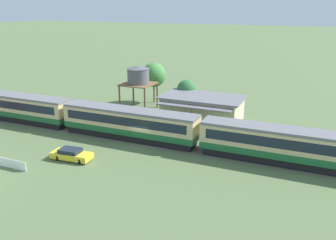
{
  "coord_description": "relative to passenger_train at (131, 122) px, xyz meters",
  "views": [
    {
      "loc": [
        19.75,
        -37.36,
        16.65
      ],
      "look_at": [
        1.62,
        4.13,
        2.07
      ],
      "focal_mm": 38.0,
      "sensor_mm": 36.0,
      "label": 1
    }
  ],
  "objects": [
    {
      "name": "station_building",
      "position": [
        6.01,
        11.13,
        -0.31
      ],
      "size": [
        12.25,
        8.4,
        3.79
      ],
      "color": "beige",
      "rests_on": "ground_plane"
    },
    {
      "name": "passenger_train",
      "position": [
        0.0,
        0.0,
        0.0
      ],
      "size": [
        57.77,
        3.22,
        4.01
      ],
      "color": "#1E6033",
      "rests_on": "ground_plane"
    },
    {
      "name": "yard_tree_0",
      "position": [
        1.95,
        15.07,
        1.38
      ],
      "size": [
        3.14,
        3.14,
        5.2
      ],
      "color": "brown",
      "rests_on": "ground_plane"
    },
    {
      "name": "parked_car_yellow",
      "position": [
        -2.96,
        -8.6,
        -1.61
      ],
      "size": [
        4.8,
        2.25,
        1.28
      ],
      "rotation": [
        0.0,
        0.0,
        0.08
      ],
      "color": "yellow",
      "rests_on": "ground_plane"
    },
    {
      "name": "railway_track",
      "position": [
        -0.7,
        0.0,
        -2.22
      ],
      "size": [
        125.54,
        3.6,
        0.04
      ],
      "color": "#665B51",
      "rests_on": "ground_plane"
    },
    {
      "name": "ground_plane",
      "position": [
        2.17,
        -0.82,
        -2.23
      ],
      "size": [
        600.0,
        600.0,
        0.0
      ],
      "primitive_type": "plane",
      "color": "#566B42"
    },
    {
      "name": "yard_tree_1",
      "position": [
        -5.32,
        17.86,
        2.76
      ],
      "size": [
        4.29,
        4.29,
        7.14
      ],
      "color": "#4C3823",
      "rests_on": "ground_plane"
    },
    {
      "name": "water_tower",
      "position": [
        -5.63,
        12.65,
        3.44
      ],
      "size": [
        5.14,
        5.14,
        7.39
      ],
      "color": "brown",
      "rests_on": "ground_plane"
    }
  ]
}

